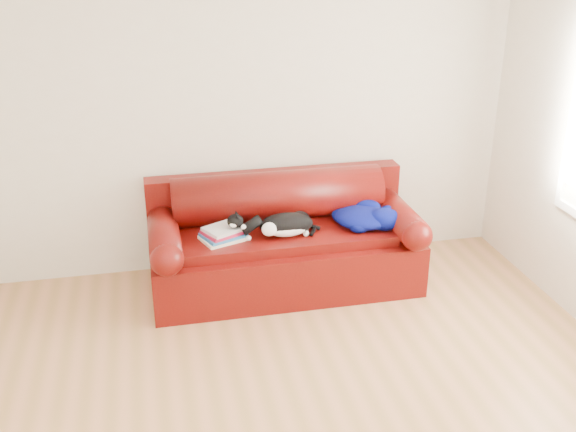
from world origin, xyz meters
name	(u,v)px	position (x,y,z in m)	size (l,w,h in m)	color
ground	(296,405)	(0.00, 0.00, 0.00)	(4.50, 4.50, 0.00)	olive
room_shell	(320,139)	(0.12, 0.02, 1.67)	(4.52, 4.02, 2.61)	beige
sofa_base	(284,258)	(0.25, 1.49, 0.24)	(2.10, 0.90, 0.50)	#370207
sofa_back	(278,212)	(0.25, 1.74, 0.54)	(2.10, 1.01, 0.88)	#370207
book_stack	(224,234)	(-0.24, 1.39, 0.55)	(0.37, 0.33, 0.10)	white
cat	(286,225)	(0.23, 1.37, 0.58)	(0.61, 0.34, 0.22)	black
blanket	(365,216)	(0.89, 1.43, 0.57)	(0.56, 0.53, 0.17)	#020E42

